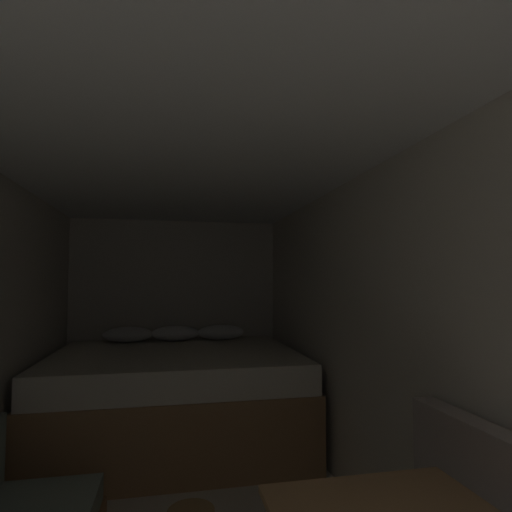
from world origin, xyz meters
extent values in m
cube|color=beige|center=(0.00, 4.39, 1.05)|extent=(2.34, 0.05, 2.11)
cube|color=beige|center=(1.15, 1.91, 1.05)|extent=(0.05, 4.90, 2.11)
cube|color=white|center=(0.00, 1.91, 2.13)|extent=(2.34, 4.90, 0.05)
cube|color=#9E7247|center=(0.00, 3.43, 0.29)|extent=(2.12, 1.77, 0.58)
cube|color=beige|center=(0.00, 3.43, 0.69)|extent=(2.08, 1.73, 0.23)
ellipsoid|color=white|center=(-0.48, 4.09, 0.88)|extent=(0.49, 0.35, 0.16)
ellipsoid|color=white|center=(0.48, 4.09, 0.88)|extent=(0.49, 0.35, 0.16)
ellipsoid|color=white|center=(0.00, 4.09, 0.88)|extent=(0.49, 0.35, 0.16)
camera|label=1|loc=(-0.07, -0.40, 1.42)|focal=29.33mm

